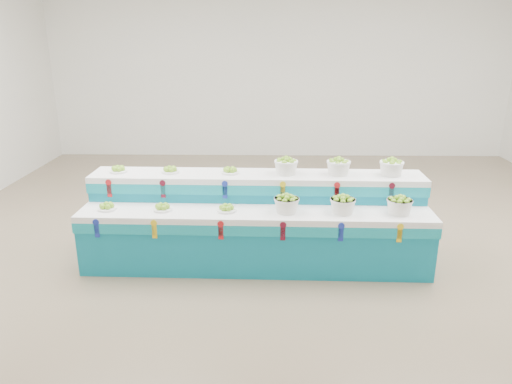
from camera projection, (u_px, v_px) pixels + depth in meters
The scene contains 15 objects.
ground at pixel (290, 248), 6.09m from camera, with size 10.00×10.00×0.00m, color #77674F.
back_wall at pixel (280, 65), 10.22m from camera, with size 10.00×10.00×0.00m, color silver.
display_stand at pixel (256, 221), 5.61m from camera, with size 4.01×1.03×1.02m, color #0E7B98, non-canonical shape.
plate_lower_left at pixel (107, 206), 5.36m from camera, with size 0.21×0.21×0.09m, color white.
plate_lower_mid at pixel (162, 207), 5.34m from camera, with size 0.21×0.21×0.09m, color white.
plate_lower_right at pixel (227, 208), 5.31m from camera, with size 0.21×0.21×0.09m, color white.
basket_lower_left at pixel (287, 203), 5.27m from camera, with size 0.28×0.28×0.20m, color silver, non-canonical shape.
basket_lower_mid at pixel (343, 204), 5.24m from camera, with size 0.28×0.28×0.20m, color silver, non-canonical shape.
basket_lower_right at pixel (399, 205), 5.22m from camera, with size 0.28×0.28×0.20m, color silver, non-canonical shape.
plate_upper_left at pixel (118, 169), 5.74m from camera, with size 0.21×0.21×0.09m, color white.
plate_upper_mid at pixel (170, 169), 5.72m from camera, with size 0.21×0.21×0.09m, color white.
plate_upper_right at pixel (230, 170), 5.69m from camera, with size 0.21×0.21×0.09m, color white.
basket_upper_left at pixel (286, 166), 5.64m from camera, with size 0.28×0.28×0.20m, color silver, non-canonical shape.
basket_upper_mid at pixel (338, 166), 5.62m from camera, with size 0.28×0.28×0.20m, color silver, non-canonical shape.
basket_upper_right at pixel (391, 167), 5.60m from camera, with size 0.28×0.28×0.20m, color silver, non-canonical shape.
Camera 1 is at (-0.34, -5.57, 2.59)m, focal length 33.27 mm.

